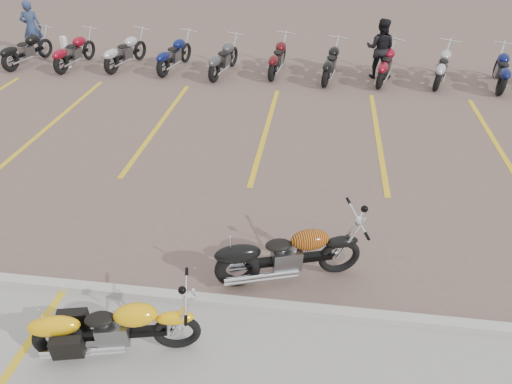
# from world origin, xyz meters

# --- Properties ---
(ground) EXTENTS (100.00, 100.00, 0.00)m
(ground) POSITION_xyz_m (0.00, 0.00, 0.00)
(ground) COLOR brown
(ground) RESTS_ON ground
(curb) EXTENTS (60.00, 0.18, 0.12)m
(curb) POSITION_xyz_m (0.00, -2.00, 0.06)
(curb) COLOR #ADAAA3
(curb) RESTS_ON ground
(parking_stripes) EXTENTS (38.00, 5.50, 0.01)m
(parking_stripes) POSITION_xyz_m (0.00, 4.00, 0.00)
(parking_stripes) COLOR gold
(parking_stripes) RESTS_ON ground
(yellow_cruiser) EXTENTS (2.06, 0.61, 0.86)m
(yellow_cruiser) POSITION_xyz_m (-1.09, -3.01, 0.43)
(yellow_cruiser) COLOR black
(yellow_cruiser) RESTS_ON ground
(flame_cruiser) EXTENTS (2.16, 0.84, 0.92)m
(flame_cruiser) POSITION_xyz_m (0.92, -1.33, 0.46)
(flame_cruiser) COLOR black
(flame_cruiser) RESTS_ON ground
(person_a) EXTENTS (0.76, 0.61, 1.82)m
(person_a) POSITION_xyz_m (-8.80, 9.25, 0.91)
(person_a) COLOR navy
(person_a) RESTS_ON ground
(person_b) EXTENTS (1.01, 0.87, 1.78)m
(person_b) POSITION_xyz_m (2.95, 8.39, 0.89)
(person_b) COLOR black
(person_b) RESTS_ON ground
(bollard) EXTENTS (0.19, 0.19, 1.00)m
(bollard) POSITION_xyz_m (-7.03, 7.97, 0.50)
(bollard) COLOR white
(bollard) RESTS_ON ground
(bg_bike_row) EXTENTS (19.13, 2.08, 1.10)m
(bg_bike_row) POSITION_xyz_m (0.64, 8.04, 0.55)
(bg_bike_row) COLOR black
(bg_bike_row) RESTS_ON ground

